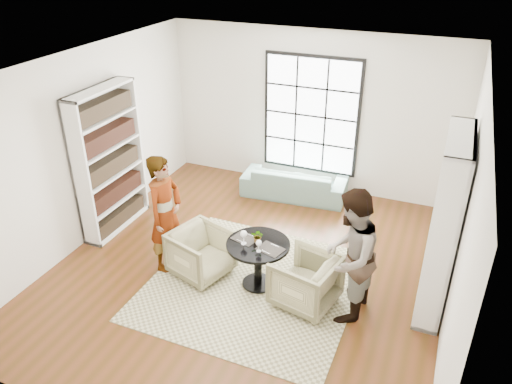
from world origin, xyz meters
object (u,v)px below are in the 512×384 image
at_px(sofa, 294,182).
at_px(wine_glass_right, 259,243).
at_px(pedestal_table, 258,255).
at_px(armchair_right, 305,280).
at_px(person_right, 350,256).
at_px(flower_centerpiece, 258,236).
at_px(wine_glass_left, 244,234).
at_px(person_left, 165,214).
at_px(armchair_left, 201,253).

relative_size(sofa, wine_glass_right, 10.87).
height_order(pedestal_table, sofa, pedestal_table).
bearing_deg(sofa, armchair_right, 106.57).
bearing_deg(person_right, flower_centerpiece, -91.37).
height_order(person_right, wine_glass_left, person_right).
height_order(person_left, wine_glass_left, person_left).
xyz_separation_m(armchair_right, wine_glass_right, (-0.64, -0.06, 0.47)).
height_order(pedestal_table, wine_glass_right, wine_glass_right).
bearing_deg(wine_glass_left, person_right, -1.12).
bearing_deg(armchair_left, wine_glass_right, -79.12).
bearing_deg(flower_centerpiece, sofa, 97.56).
bearing_deg(armchair_right, armchair_left, -79.21).
bearing_deg(wine_glass_right, wine_glass_left, 160.39).
distance_m(armchair_right, person_left, 2.20).
relative_size(person_left, wine_glass_right, 10.05).
bearing_deg(flower_centerpiece, person_right, -6.20).
relative_size(pedestal_table, wine_glass_left, 4.19).
distance_m(armchair_right, person_right, 0.77).
xyz_separation_m(person_right, flower_centerpiece, (-1.29, 0.14, -0.11)).
xyz_separation_m(sofa, person_right, (1.65, -2.85, 0.62)).
relative_size(wine_glass_left, wine_glass_right, 1.18).
height_order(wine_glass_left, wine_glass_right, wine_glass_left).
height_order(armchair_left, person_left, person_left).
relative_size(armchair_left, armchair_right, 0.98).
height_order(armchair_left, wine_glass_right, wine_glass_right).
bearing_deg(armchair_right, flower_centerpiece, -88.19).
xyz_separation_m(wine_glass_left, flower_centerpiece, (0.16, 0.11, -0.06)).
height_order(person_left, wine_glass_right, person_left).
relative_size(armchair_right, person_left, 0.45).
xyz_separation_m(sofa, armchair_left, (-0.49, -2.81, 0.07)).
xyz_separation_m(sofa, flower_centerpiece, (0.36, -2.71, 0.52)).
distance_m(pedestal_table, armchair_left, 0.88).
bearing_deg(person_left, flower_centerpiece, -82.51).
xyz_separation_m(sofa, wine_glass_right, (0.46, -2.92, 0.55)).
bearing_deg(wine_glass_left, armchair_right, -1.80).
xyz_separation_m(pedestal_table, wine_glass_right, (0.08, -0.17, 0.32)).
relative_size(person_left, wine_glass_left, 8.52).
relative_size(sofa, wine_glass_left, 9.22).
xyz_separation_m(person_left, wine_glass_right, (1.49, -0.11, -0.06)).
distance_m(sofa, wine_glass_left, 2.89).
bearing_deg(flower_centerpiece, wine_glass_left, -145.53).
bearing_deg(flower_centerpiece, armchair_right, -10.73).
height_order(sofa, armchair_right, armchair_right).
distance_m(sofa, person_right, 3.36).
relative_size(person_right, wine_glass_right, 10.17).
relative_size(pedestal_table, armchair_left, 1.12).
xyz_separation_m(armchair_right, person_left, (-2.13, 0.05, 0.53)).
distance_m(sofa, armchair_left, 2.85).
relative_size(sofa, person_right, 1.07).
distance_m(armchair_left, person_right, 2.20).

